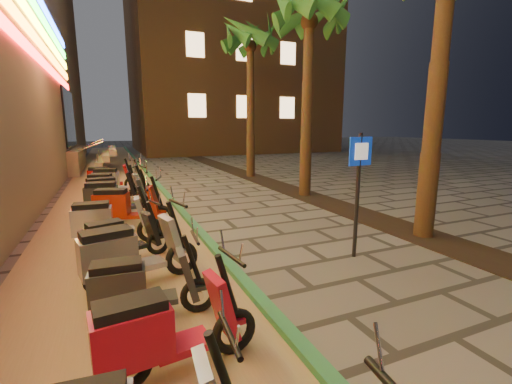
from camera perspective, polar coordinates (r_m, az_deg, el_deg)
name	(u,v)px	position (r m, az deg, el deg)	size (l,w,h in m)	color
ground	(348,316)	(4.78, 15.09, -19.35)	(120.00, 120.00, 0.00)	#474442
parking_strip	(113,193)	(13.40, -22.66, -0.19)	(3.40, 60.00, 0.01)	#8C7251
green_curb	(162,189)	(13.51, -15.47, 0.53)	(0.18, 60.00, 0.10)	#286B40
planting_strip	(339,207)	(10.57, 13.73, -2.40)	(1.20, 40.00, 0.02)	black
apartment_block	(224,24)	(38.43, -5.31, 26.07)	(18.00, 16.06, 25.00)	brown
palm_c	(309,21)	(12.42, 8.88, 26.38)	(2.97, 3.02, 6.91)	#472D19
palm_d	(250,46)	(16.81, -0.96, 23.10)	(2.97, 3.02, 7.16)	#472D19
pedestrian_sign	(359,178)	(6.36, 16.73, 2.18)	(0.50, 0.10, 2.27)	black
scooter_3	(160,332)	(3.55, -15.72, -21.53)	(1.62, 0.62, 1.14)	black
scooter_4	(139,287)	(4.53, -18.95, -14.77)	(1.51, 0.53, 1.06)	black
scooter_5	(128,254)	(5.42, -20.63, -9.65)	(1.77, 0.84, 1.25)	black
scooter_6	(119,239)	(6.44, -21.83, -7.30)	(1.47, 0.78, 1.05)	black
scooter_7	(107,222)	(7.41, -23.59, -4.55)	(1.71, 0.60, 1.21)	black
scooter_8	(124,206)	(8.56, -21.14, -2.26)	(1.76, 0.93, 1.25)	black
scooter_9	(114,198)	(9.51, -22.64, -0.98)	(1.85, 0.69, 1.30)	black
scooter_10	(113,192)	(10.38, -22.74, -0.07)	(1.85, 0.76, 1.30)	black
scooter_11	(110,187)	(11.58, -23.21, 0.77)	(1.72, 0.84, 1.22)	black
scooter_12	(115,181)	(12.47, -22.45, 1.66)	(1.84, 0.91, 1.30)	black
scooter_13	(107,178)	(13.54, -23.56, 2.13)	(1.74, 0.61, 1.23)	black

